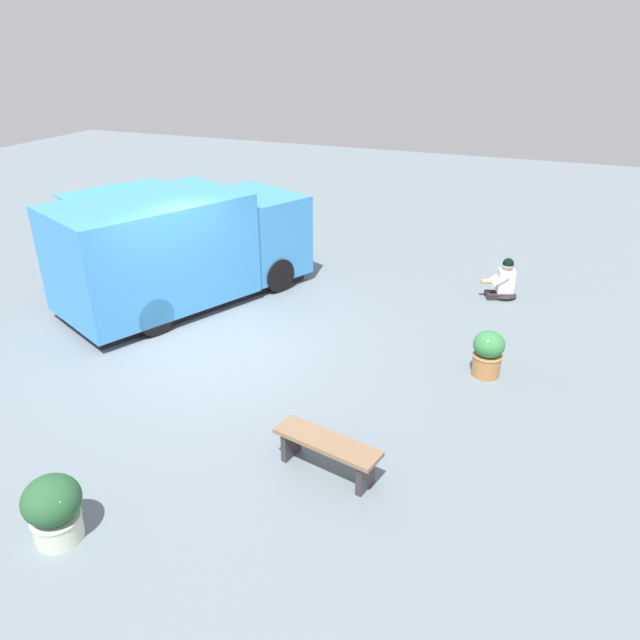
{
  "coord_description": "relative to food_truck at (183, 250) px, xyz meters",
  "views": [
    {
      "loc": [
        5.27,
        -8.1,
        5.06
      ],
      "look_at": [
        2.06,
        -0.05,
        0.87
      ],
      "focal_mm": 33.62,
      "sensor_mm": 36.0,
      "label": 1
    }
  ],
  "objects": [
    {
      "name": "planter_flowering_far",
      "position": [
        6.22,
        -0.81,
        -0.68
      ],
      "size": [
        0.5,
        0.5,
        0.77
      ],
      "color": "#B17340",
      "rests_on": "ground_plane"
    },
    {
      "name": "person_customer",
      "position": [
        6.11,
        2.52,
        -0.73
      ],
      "size": [
        0.81,
        0.59,
        0.88
      ],
      "color": "#272323",
      "rests_on": "ground_plane"
    },
    {
      "name": "planter_flowering_near",
      "position": [
        2.34,
        -6.13,
        -0.66
      ],
      "size": [
        0.62,
        0.62,
        0.8
      ],
      "color": "beige",
      "rests_on": "ground_plane"
    },
    {
      "name": "plaza_bench",
      "position": [
        4.68,
        -4.0,
        -0.72
      ],
      "size": [
        1.46,
        0.7,
        0.49
      ],
      "color": "#816548",
      "rests_on": "ground_plane"
    },
    {
      "name": "ground_plane",
      "position": [
        1.57,
        -1.54,
        -1.08
      ],
      "size": [
        40.0,
        40.0,
        0.0
      ],
      "primitive_type": "plane",
      "color": "slate"
    },
    {
      "name": "food_truck",
      "position": [
        0.0,
        0.0,
        0.0
      ],
      "size": [
        4.28,
        5.5,
        2.23
      ],
      "color": "#3D8FD9",
      "rests_on": "ground_plane"
    }
  ]
}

